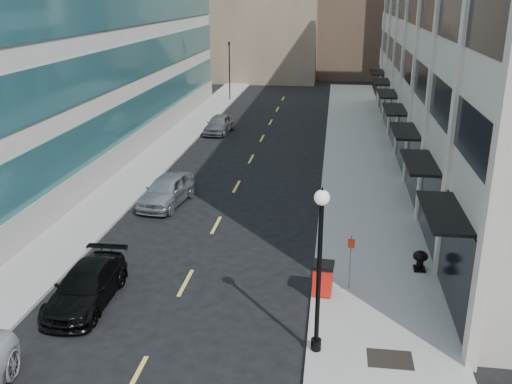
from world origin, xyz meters
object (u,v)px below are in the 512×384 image
(traffic_signal, at_px, (229,46))
(urn_planter, at_px, (420,259))
(trash_bin, at_px, (323,278))
(car_grey_sedan, at_px, (219,124))
(sign_post, at_px, (351,254))
(car_silver_sedan, at_px, (167,190))
(car_black_pickup, at_px, (86,286))
(lamppost, at_px, (320,258))

(traffic_signal, xyz_separation_m, urn_planter, (14.78, -37.92, -5.05))
(trash_bin, bearing_deg, car_grey_sedan, 113.84)
(car_grey_sedan, bearing_deg, sign_post, -63.63)
(sign_post, bearing_deg, car_grey_sedan, 123.32)
(traffic_signal, distance_m, car_silver_sedan, 31.92)
(urn_planter, bearing_deg, trash_bin, -147.18)
(car_black_pickup, xyz_separation_m, lamppost, (8.50, -2.00, 2.69))
(traffic_signal, relative_size, urn_planter, 8.22)
(lamppost, relative_size, urn_planter, 6.47)
(traffic_signal, relative_size, car_silver_sedan, 1.48)
(car_silver_sedan, bearing_deg, car_grey_sedan, 99.34)
(car_silver_sedan, xyz_separation_m, car_grey_sedan, (-0.51, 16.73, -0.06))
(car_silver_sedan, relative_size, sign_post, 2.14)
(car_black_pickup, relative_size, lamppost, 0.87)
(traffic_signal, distance_m, trash_bin, 42.15)
(traffic_signal, height_order, car_black_pickup, traffic_signal)
(trash_bin, bearing_deg, urn_planter, 37.15)
(sign_post, height_order, urn_planter, sign_post)
(traffic_signal, bearing_deg, car_grey_sedan, -83.06)
(car_silver_sedan, height_order, lamppost, lamppost)
(car_grey_sedan, relative_size, urn_planter, 5.14)
(trash_bin, xyz_separation_m, sign_post, (1.00, 0.60, 0.75))
(lamppost, bearing_deg, car_silver_sedan, 124.11)
(car_grey_sedan, relative_size, sign_post, 1.98)
(traffic_signal, bearing_deg, urn_planter, -68.71)
(car_black_pickup, distance_m, trash_bin, 8.74)
(car_grey_sedan, distance_m, sign_post, 27.08)
(car_silver_sedan, distance_m, car_grey_sedan, 16.74)
(car_black_pickup, relative_size, sign_post, 2.16)
(lamppost, bearing_deg, traffic_signal, 103.79)
(car_black_pickup, relative_size, urn_planter, 5.60)
(trash_bin, distance_m, sign_post, 1.38)
(car_black_pickup, xyz_separation_m, trash_bin, (8.60, 1.58, 0.15))
(lamppost, bearing_deg, sign_post, 75.23)
(car_silver_sedan, bearing_deg, sign_post, -33.50)
(urn_planter, bearing_deg, car_grey_sedan, 119.24)
(car_grey_sedan, bearing_deg, traffic_signal, 101.39)
(trash_bin, bearing_deg, car_silver_sedan, 138.11)
(car_silver_sedan, height_order, trash_bin, car_silver_sedan)
(traffic_signal, bearing_deg, car_silver_sedan, -85.82)
(car_grey_sedan, bearing_deg, urn_planter, -56.32)
(car_grey_sedan, distance_m, lamppost, 30.75)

